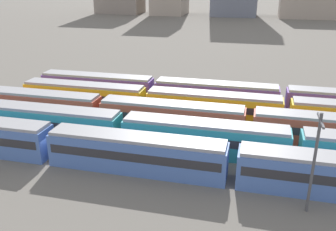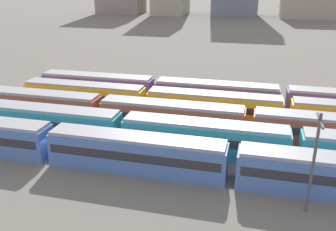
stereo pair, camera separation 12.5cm
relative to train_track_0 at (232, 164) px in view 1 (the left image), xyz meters
name	(u,v)px [view 1 (the left image)]	position (x,y,z in m)	size (l,w,h in m)	color
ground_plane	(89,123)	(-19.62, 10.40, -1.90)	(600.00, 600.00, 0.00)	#666059
train_track_0	(232,164)	(0.00, 0.00, 0.00)	(74.70, 3.06, 3.75)	#4C70BC
train_track_1	(204,138)	(-3.46, 5.20, 0.00)	(55.80, 3.06, 3.75)	teal
train_track_2	(172,117)	(-8.35, 10.40, 0.00)	(55.80, 3.06, 3.75)	#BC4C38
train_track_3	(286,112)	(5.62, 15.60, 0.00)	(74.70, 3.06, 3.75)	yellow
train_track_4	(282,99)	(5.33, 20.80, 0.00)	(74.70, 3.06, 3.75)	#6B429E
catenary_pole_0	(315,159)	(6.49, -3.22, 3.01)	(0.24, 3.20, 8.78)	#4C4C51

